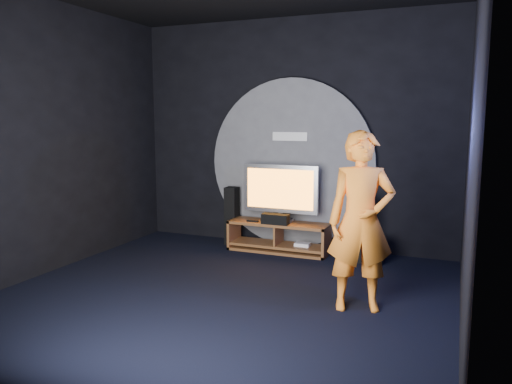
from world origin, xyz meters
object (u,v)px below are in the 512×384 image
tower_speaker_left (232,216)px  subwoofer (372,249)px  tv (280,191)px  media_console (279,239)px  player (361,221)px  tower_speaker_right (363,227)px

tower_speaker_left → subwoofer: size_ratio=2.57×
tv → subwoofer: 1.58m
media_console → tv: size_ratio=1.30×
player → tower_speaker_left: bearing=122.2°
player → subwoofer: bearing=76.4°
media_console → tv: (-0.01, 0.07, 0.73)m
tv → tower_speaker_left: size_ratio=1.27×
tv → player: size_ratio=0.62×
media_console → tower_speaker_right: 1.27m
media_console → tower_speaker_left: size_ratio=1.65×
tower_speaker_right → player: bearing=-80.7°
tower_speaker_right → player: size_ratio=0.49×
tv → tower_speaker_right: bearing=0.4°
tower_speaker_left → media_console: bearing=-9.5°
tower_speaker_right → media_console: bearing=-176.5°
tv → subwoofer: bearing=-3.2°
tower_speaker_right → subwoofer: size_ratio=2.57×
media_console → subwoofer: size_ratio=4.24×
media_console → player: player is taller
media_console → subwoofer: media_console is taller
tower_speaker_right → player: player is taller
tower_speaker_right → subwoofer: (0.15, -0.08, -0.28)m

